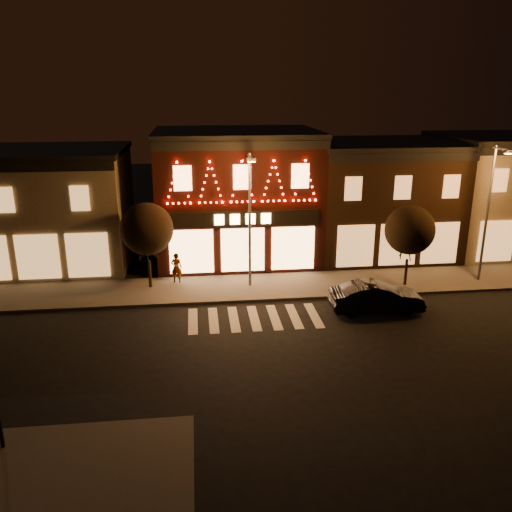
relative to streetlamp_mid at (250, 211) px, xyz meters
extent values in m
plane|color=black|center=(-0.23, -7.99, -4.49)|extent=(120.00, 120.00, 0.00)
cube|color=#47423D|center=(1.77, 0.01, -4.41)|extent=(44.00, 4.00, 0.15)
cube|color=#47423D|center=(-6.73, -15.49, -4.41)|extent=(7.00, 7.00, 0.15)
cube|color=#736852|center=(-13.23, 6.01, -0.99)|extent=(12.00, 8.00, 7.00)
cube|color=black|center=(-13.23, 6.01, 2.66)|extent=(12.20, 8.20, 0.30)
cube|color=black|center=(-0.23, 6.01, -0.49)|extent=(10.00, 8.00, 8.00)
cube|color=black|center=(-0.23, 6.01, 3.66)|extent=(10.20, 8.20, 0.30)
cube|color=black|center=(-0.23, 1.96, 3.26)|extent=(10.00, 0.25, 0.50)
cube|color=black|center=(-0.23, 1.91, -0.89)|extent=(9.00, 0.15, 0.90)
cube|color=#FFD87F|center=(-0.23, 1.81, -0.89)|extent=(3.40, 0.08, 0.60)
cube|color=#311D11|center=(9.27, 6.01, -0.89)|extent=(9.00, 8.00, 7.20)
cube|color=black|center=(9.27, 6.01, 2.86)|extent=(9.20, 8.20, 0.30)
cube|color=black|center=(9.27, 1.96, 2.46)|extent=(9.00, 0.25, 0.50)
cube|color=#736852|center=(18.27, 6.01, -0.74)|extent=(9.00, 8.00, 7.50)
cylinder|color=#59595E|center=(0.01, 0.22, -0.64)|extent=(0.15, 0.15, 7.39)
cylinder|color=#59595E|center=(-0.03, -0.52, 2.96)|extent=(0.17, 1.48, 0.09)
cube|color=#59595E|center=(-0.06, -1.26, 2.92)|extent=(0.47, 0.28, 0.17)
cube|color=orange|center=(-0.06, -1.26, 2.81)|extent=(0.36, 0.20, 0.05)
cylinder|color=#59595E|center=(13.33, -0.46, -0.49)|extent=(0.15, 0.15, 7.70)
cylinder|color=#59595E|center=(13.24, -1.22, 3.27)|extent=(0.28, 1.54, 0.10)
cube|color=#59595E|center=(13.15, -1.99, 3.22)|extent=(0.51, 0.33, 0.17)
cube|color=orange|center=(13.15, -1.99, 3.11)|extent=(0.39, 0.23, 0.05)
cylinder|color=black|center=(-5.57, 0.56, -3.55)|extent=(0.18, 0.18, 1.57)
sphere|color=black|center=(-5.57, 0.56, -0.98)|extent=(2.87, 2.87, 2.87)
cylinder|color=black|center=(8.76, -0.75, -3.59)|extent=(0.16, 0.16, 1.50)
sphere|color=black|center=(8.76, -0.75, -1.13)|extent=(2.74, 2.74, 2.74)
imported|color=black|center=(5.97, -3.87, -3.72)|extent=(4.70, 1.75, 1.53)
imported|color=gray|center=(-4.11, 1.15, -3.47)|extent=(0.70, 0.52, 1.75)
camera|label=1|loc=(-2.91, -27.68, 6.40)|focal=37.13mm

